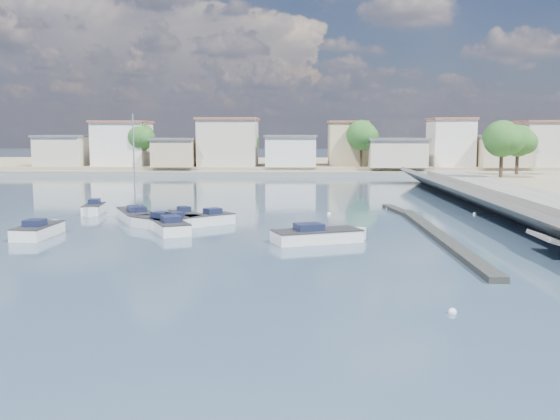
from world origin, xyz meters
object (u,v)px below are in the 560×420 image
motorboat_d (206,220)px  motorboat_g (93,210)px  motorboat_b (180,223)px  motorboat_c (155,223)px  sailboat (135,215)px  motorboat_a (169,226)px  motorboat_e (40,231)px  motorboat_f (182,217)px  motorboat_h (321,236)px

motorboat_d → motorboat_g: (-11.10, 6.42, 0.00)m
motorboat_b → motorboat_c: bearing=-176.0°
motorboat_c → sailboat: bearing=122.4°
motorboat_a → motorboat_c: 2.19m
motorboat_a → motorboat_g: (-8.83, 9.81, 0.00)m
motorboat_b → motorboat_g: bearing=139.4°
motorboat_g → motorboat_a: bearing=-48.0°
motorboat_d → sailboat: size_ratio=0.47×
motorboat_b → motorboat_e: 10.02m
motorboat_g → motorboat_b: bearing=-40.6°
motorboat_f → motorboat_h: 14.57m
motorboat_b → motorboat_c: same height
motorboat_e → motorboat_g: bearing=90.7°
motorboat_g → motorboat_h: (19.94, -13.82, -0.00)m
motorboat_c → motorboat_g: size_ratio=1.01×
motorboat_f → motorboat_b: bearing=-81.7°
motorboat_c → motorboat_g: same height
motorboat_a → motorboat_d: 4.08m
motorboat_c → motorboat_e: size_ratio=0.82×
motorboat_b → motorboat_d: (1.80, 1.55, -0.00)m
motorboat_b → motorboat_d: size_ratio=1.07×
motorboat_c → sailboat: 5.03m
motorboat_c → motorboat_d: same height
motorboat_g → sailboat: (4.77, -3.86, 0.03)m
motorboat_d → motorboat_f: size_ratio=1.16×
motorboat_e → motorboat_h: (19.80, -1.78, 0.00)m
motorboat_e → motorboat_f: bearing=41.3°
sailboat → motorboat_d: bearing=-22.1°
motorboat_g → sailboat: sailboat is taller
motorboat_e → motorboat_f: (8.64, 7.60, -0.00)m
motorboat_a → motorboat_d: bearing=56.2°
motorboat_d → sailboat: (-6.33, 2.57, 0.03)m
motorboat_f → motorboat_g: bearing=153.1°
motorboat_d → motorboat_h: bearing=-39.9°
motorboat_e → motorboat_h: same height
motorboat_d → motorboat_e: (-10.95, -5.62, 0.00)m
motorboat_f → motorboat_c: bearing=-110.0°
motorboat_f → sailboat: sailboat is taller
motorboat_d → motorboat_g: same height
motorboat_a → motorboat_f: 5.36m
motorboat_b → motorboat_e: (-9.16, -4.07, 0.00)m
motorboat_b → sailboat: 6.12m
motorboat_d → motorboat_f: 3.04m
motorboat_c → sailboat: size_ratio=0.50×
motorboat_d → motorboat_f: bearing=139.5°
motorboat_a → motorboat_e: 8.96m
motorboat_b → motorboat_h: (10.64, -5.85, 0.00)m
motorboat_c → motorboat_e: bearing=-151.7°
motorboat_b → motorboat_f: size_ratio=1.24×
motorboat_f → motorboat_h: size_ratio=0.55×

